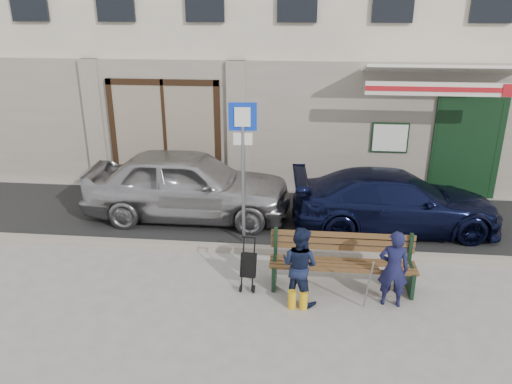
# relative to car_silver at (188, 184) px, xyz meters

# --- Properties ---
(ground) EXTENTS (80.00, 80.00, 0.00)m
(ground) POSITION_rel_car_silver_xyz_m (2.23, -3.05, -0.76)
(ground) COLOR #9E9991
(ground) RESTS_ON ground
(asphalt_lane) EXTENTS (60.00, 3.20, 0.01)m
(asphalt_lane) POSITION_rel_car_silver_xyz_m (2.23, 0.05, -0.76)
(asphalt_lane) COLOR #282828
(asphalt_lane) RESTS_ON ground
(curb) EXTENTS (60.00, 0.18, 0.12)m
(curb) POSITION_rel_car_silver_xyz_m (2.23, -1.55, -0.70)
(curb) COLOR #9E9384
(curb) RESTS_ON ground
(car_silver) EXTENTS (4.48, 1.81, 1.53)m
(car_silver) POSITION_rel_car_silver_xyz_m (0.00, 0.00, 0.00)
(car_silver) COLOR #ACACB1
(car_silver) RESTS_ON ground
(car_navy) EXTENTS (4.39, 2.03, 1.24)m
(car_navy) POSITION_rel_car_silver_xyz_m (4.43, -0.19, -0.14)
(car_navy) COLOR black
(car_navy) RESTS_ON ground
(parking_sign) EXTENTS (0.52, 0.09, 2.80)m
(parking_sign) POSITION_rel_car_silver_xyz_m (1.36, -1.15, 1.13)
(parking_sign) COLOR gray
(parking_sign) RESTS_ON ground
(bench) EXTENTS (2.40, 1.17, 0.98)m
(bench) POSITION_rel_car_silver_xyz_m (3.15, -2.67, -0.31)
(bench) COLOR brown
(bench) RESTS_ON ground
(man) EXTENTS (0.49, 0.35, 1.28)m
(man) POSITION_rel_car_silver_xyz_m (3.95, -3.07, -0.12)
(man) COLOR #16173D
(man) RESTS_ON ground
(woman) EXTENTS (0.79, 0.73, 1.29)m
(woman) POSITION_rel_car_silver_xyz_m (2.50, -3.12, -0.12)
(woman) COLOR #151C39
(woman) RESTS_ON ground
(stroller) EXTENTS (0.27, 0.38, 0.88)m
(stroller) POSITION_rel_car_silver_xyz_m (1.65, -2.79, -0.38)
(stroller) COLOR black
(stroller) RESTS_ON ground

